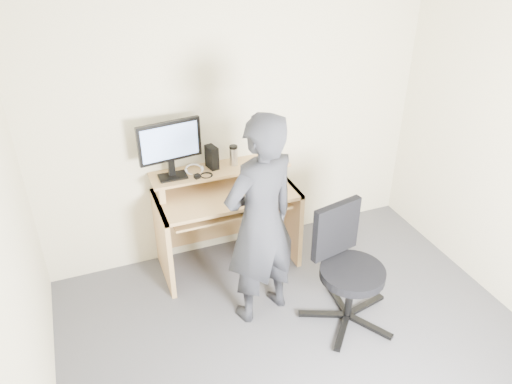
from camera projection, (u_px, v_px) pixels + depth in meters
ground at (321, 376)px, 3.52m from camera, size 3.50×3.50×0.00m
back_wall at (236, 122)px, 4.29m from camera, size 3.50×0.02×2.50m
ceiling at (357, 4)px, 2.25m from camera, size 3.50×3.50×0.02m
desk at (224, 208)px, 4.41m from camera, size 1.20×0.60×0.91m
monitor at (170, 145)px, 3.99m from camera, size 0.52×0.15×0.50m
external_drive at (212, 157)px, 4.24m from camera, size 0.10×0.14×0.20m
travel_mug at (234, 156)px, 4.30m from camera, size 0.09×0.09×0.16m
smartphone at (256, 164)px, 4.33m from camera, size 0.07×0.13×0.01m
charger at (197, 176)px, 4.12m from camera, size 0.06×0.05×0.03m
headphones at (194, 170)px, 4.24m from camera, size 0.17×0.17×0.06m
keyboard at (227, 207)px, 4.21m from camera, size 0.49×0.33×0.03m
mouse at (273, 188)px, 4.28m from camera, size 0.11×0.08×0.04m
office_chair at (346, 263)px, 3.79m from camera, size 0.75×0.74×0.95m
person at (261, 222)px, 3.66m from camera, size 0.72×0.57×1.72m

